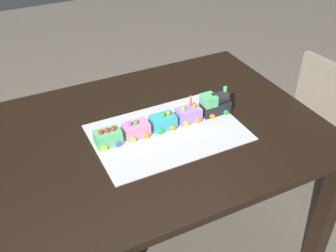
# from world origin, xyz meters

# --- Properties ---
(ground_plane) EXTENTS (8.00, 8.00, 0.00)m
(ground_plane) POSITION_xyz_m (0.00, 0.00, 0.00)
(ground_plane) COLOR #6B6054
(dining_table) EXTENTS (1.40, 1.00, 0.74)m
(dining_table) POSITION_xyz_m (0.00, 0.00, 0.63)
(dining_table) COLOR black
(dining_table) RESTS_ON ground
(chair) EXTENTS (0.44, 0.44, 0.86)m
(chair) POSITION_xyz_m (-1.03, 0.08, 0.47)
(chair) COLOR gray
(chair) RESTS_ON ground
(cake_board) EXTENTS (0.60, 0.40, 0.00)m
(cake_board) POSITION_xyz_m (-0.06, 0.05, 0.74)
(cake_board) COLOR silver
(cake_board) RESTS_ON dining_table
(cake_locomotive) EXTENTS (0.14, 0.08, 0.12)m
(cake_locomotive) POSITION_xyz_m (-0.30, 0.01, 0.79)
(cake_locomotive) COLOR #232328
(cake_locomotive) RESTS_ON cake_board
(cake_car_flatbed_lavender) EXTENTS (0.10, 0.08, 0.07)m
(cake_car_flatbed_lavender) POSITION_xyz_m (-0.17, 0.01, 0.77)
(cake_car_flatbed_lavender) COLOR #AD84E0
(cake_car_flatbed_lavender) RESTS_ON cake_board
(cake_car_caboose_turquoise) EXTENTS (0.10, 0.08, 0.07)m
(cake_car_caboose_turquoise) POSITION_xyz_m (-0.06, 0.01, 0.77)
(cake_car_caboose_turquoise) COLOR #38B7C6
(cake_car_caboose_turquoise) RESTS_ON cake_board
(cake_car_tanker_bubblegum) EXTENTS (0.10, 0.08, 0.07)m
(cake_car_tanker_bubblegum) POSITION_xyz_m (0.06, 0.01, 0.77)
(cake_car_tanker_bubblegum) COLOR pink
(cake_car_tanker_bubblegum) RESTS_ON cake_board
(cake_car_hopper_mint_green) EXTENTS (0.10, 0.08, 0.07)m
(cake_car_hopper_mint_green) POSITION_xyz_m (0.18, 0.01, 0.77)
(cake_car_hopper_mint_green) COLOR #59CC7A
(cake_car_hopper_mint_green) RESTS_ON cake_board
(birthday_candle) EXTENTS (0.01, 0.01, 0.05)m
(birthday_candle) POSITION_xyz_m (-0.18, 0.01, 0.84)
(birthday_candle) COLOR #F24C59
(birthday_candle) RESTS_ON cake_car_flatbed_lavender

